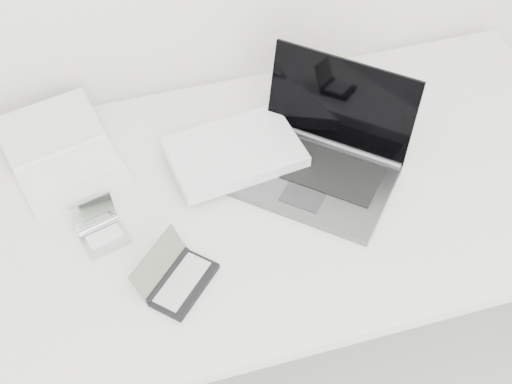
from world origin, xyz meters
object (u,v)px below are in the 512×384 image
object	(u,v)px
desk	(264,206)
laptop_large	(282,155)
palmtop_charcoal	(177,279)
netbook_open_white	(66,162)

from	to	relation	value
desk	laptop_large	xyz separation A→B (m)	(0.06, 0.07, 0.08)
desk	laptop_large	bearing A→B (deg)	46.73
palmtop_charcoal	desk	bearing A→B (deg)	-7.57
laptop_large	palmtop_charcoal	world-z (taller)	laptop_large
netbook_open_white	palmtop_charcoal	world-z (taller)	palmtop_charcoal
laptop_large	palmtop_charcoal	xyz separation A→B (m)	(-0.30, -0.25, -0.02)
laptop_large	palmtop_charcoal	distance (m)	0.40
netbook_open_white	laptop_large	bearing A→B (deg)	-29.86
desk	netbook_open_white	xyz separation A→B (m)	(-0.42, 0.21, 0.06)
laptop_large	palmtop_charcoal	bearing A→B (deg)	-98.78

